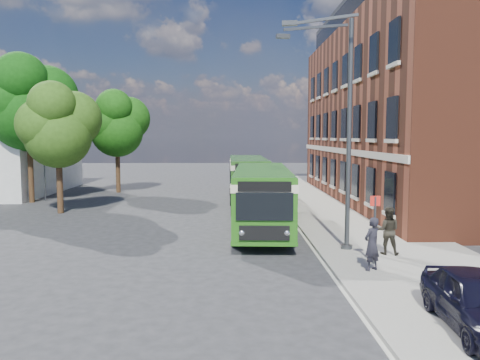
{
  "coord_description": "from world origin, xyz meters",
  "views": [
    {
      "loc": [
        0.65,
        -20.02,
        4.57
      ],
      "look_at": [
        1.12,
        5.21,
        2.2
      ],
      "focal_mm": 35.0,
      "sensor_mm": 36.0,
      "label": 1
    }
  ],
  "objects_px": {
    "bus_front": "(262,193)",
    "bus_rear": "(248,174)",
    "street_lamp": "(340,130)",
    "parked_car": "(478,301)"
  },
  "relations": [
    {
      "from": "bus_front",
      "to": "bus_rear",
      "type": "bearing_deg",
      "value": 91.41
    },
    {
      "from": "street_lamp",
      "to": "bus_front",
      "type": "xyz_separation_m",
      "value": [
        -2.71,
        4.26,
        -2.96
      ]
    },
    {
      "from": "bus_front",
      "to": "parked_car",
      "type": "distance_m",
      "value": 12.76
    },
    {
      "from": "street_lamp",
      "to": "bus_front",
      "type": "relative_size",
      "value": 0.87
    },
    {
      "from": "street_lamp",
      "to": "bus_rear",
      "type": "xyz_separation_m",
      "value": [
        -2.99,
        15.56,
        -2.96
      ]
    },
    {
      "from": "bus_front",
      "to": "bus_rear",
      "type": "xyz_separation_m",
      "value": [
        -0.28,
        11.3,
        -0.0
      ]
    },
    {
      "from": "parked_car",
      "to": "bus_front",
      "type": "bearing_deg",
      "value": 113.19
    },
    {
      "from": "bus_rear",
      "to": "parked_car",
      "type": "height_order",
      "value": "bus_rear"
    },
    {
      "from": "street_lamp",
      "to": "bus_front",
      "type": "bearing_deg",
      "value": 122.46
    },
    {
      "from": "street_lamp",
      "to": "parked_car",
      "type": "bearing_deg",
      "value": -79.52
    }
  ]
}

